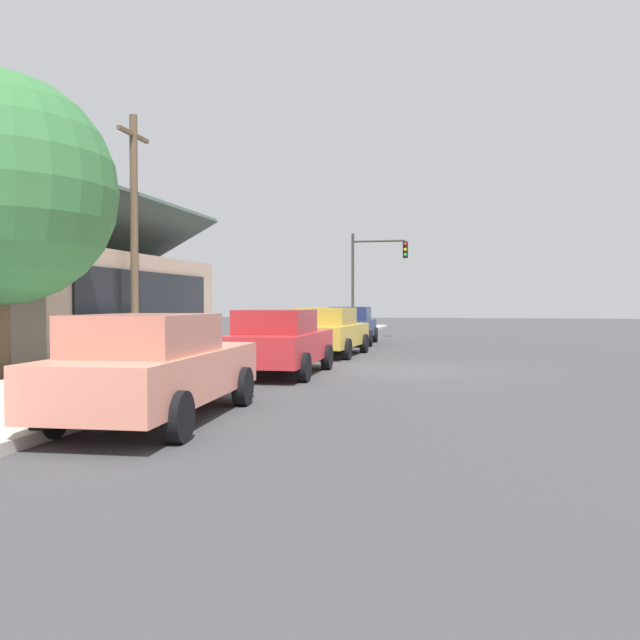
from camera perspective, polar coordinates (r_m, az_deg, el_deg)
The scene contains 10 objects.
ground_plane at distance 17.24m, azimuth 6.79°, elevation -4.34°, with size 120.00×120.00×0.00m, color #424244.
sidewalk_curb at distance 18.60m, azimuth -10.70°, elevation -3.68°, with size 60.00×4.20×0.16m, color beige.
car_coral at distance 9.93m, azimuth -14.14°, elevation -3.96°, with size 4.94×2.16×1.59m.
car_cherry at distance 15.82m, azimuth -3.55°, elevation -1.90°, with size 4.48×2.04×1.59m.
car_mustard at distance 21.53m, azimuth 0.69°, elevation -0.99°, with size 4.74×2.24×1.59m.
car_navy at distance 27.60m, azimuth 2.79°, elevation -0.44°, with size 4.86×2.13×1.59m.
storefront_building at distance 24.29m, azimuth -21.87°, elevation 1.58°, with size 11.86×7.17×5.31m.
traffic_light_main at distance 32.36m, azimuth 4.75°, elevation 4.58°, with size 0.37×2.79×5.20m.
utility_pole_wooden at distance 20.95m, azimuth -15.96°, elevation 7.41°, with size 1.80×0.24×7.50m.
fire_hydrant_red at distance 17.29m, azimuth -7.48°, elevation -2.67°, with size 0.22×0.22×0.71m.
Camera 1 is at (-17.08, -1.57, 1.75)m, focal length 36.56 mm.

